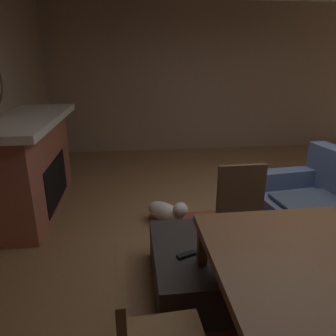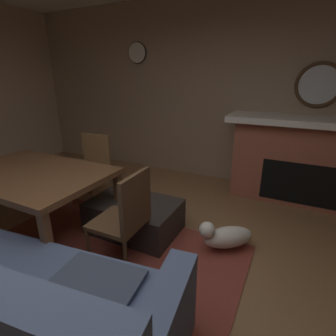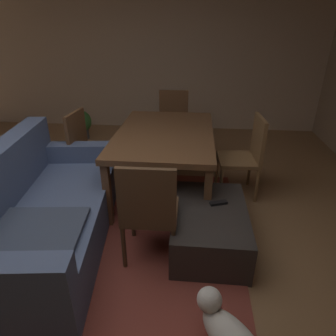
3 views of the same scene
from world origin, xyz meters
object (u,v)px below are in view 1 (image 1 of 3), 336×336
at_px(fireplace, 30,164).
at_px(dining_table, 330,297).
at_px(small_dog, 167,212).
at_px(tv_remote, 187,255).
at_px(dining_chair_west, 244,212).
at_px(ottoman_coffee_table, 193,267).

relative_size(fireplace, dining_table, 1.29).
xyz_separation_m(dining_table, small_dog, (-1.97, -0.59, -0.49)).
height_order(tv_remote, dining_chair_west, dining_chair_west).
distance_m(dining_table, small_dog, 2.11).
distance_m(tv_remote, dining_table, 1.07).
height_order(fireplace, dining_table, fireplace).
bearing_deg(dining_chair_west, dining_table, 0.08).
bearing_deg(dining_chair_west, fireplace, -122.60).
height_order(fireplace, dining_chair_west, fireplace).
xyz_separation_m(fireplace, dining_table, (2.63, 2.22, 0.07)).
bearing_deg(ottoman_coffee_table, fireplace, -134.39).
distance_m(fireplace, tv_remote, 2.43).
bearing_deg(fireplace, dining_table, 40.16).
relative_size(dining_table, small_dog, 3.07).
relative_size(dining_chair_west, small_dog, 1.75).
relative_size(tv_remote, small_dog, 0.30).
xyz_separation_m(dining_chair_west, small_dog, (-0.76, -0.59, -0.35)).
distance_m(fireplace, ottoman_coffee_table, 2.44).
height_order(ottoman_coffee_table, dining_chair_west, dining_chair_west).
relative_size(ottoman_coffee_table, dining_table, 0.60).
bearing_deg(tv_remote, fireplace, -157.57).
xyz_separation_m(ottoman_coffee_table, dining_table, (0.95, 0.50, 0.49)).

